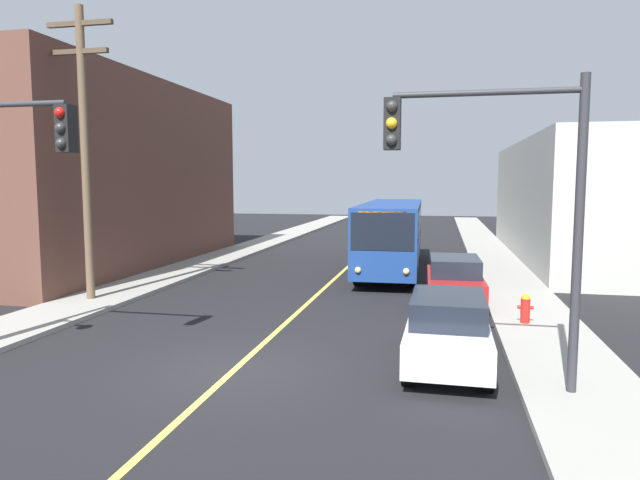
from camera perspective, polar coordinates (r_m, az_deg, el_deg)
ground_plane at (r=13.02m, az=-8.60°, el=-12.85°), size 120.00×120.00×0.00m
sidewalk_left at (r=24.81m, az=-16.17°, el=-3.85°), size 2.50×90.00×0.15m
sidewalk_right at (r=22.09m, az=19.34°, el=-5.13°), size 2.50×90.00×0.15m
lane_stripe_center at (r=27.20m, az=2.62°, el=-2.93°), size 0.16×60.00×0.01m
building_left_brick at (r=30.76m, az=-23.65°, el=6.02°), size 10.00×17.85×9.02m
building_right_warehouse at (r=34.41m, az=29.19°, el=3.48°), size 12.00×21.04×6.35m
city_bus at (r=26.81m, az=7.32°, el=0.80°), size 2.83×12.20×3.20m
parked_car_white at (r=13.29m, az=12.80°, el=-8.75°), size 1.86×4.42×1.62m
parked_car_red at (r=19.83m, az=13.45°, el=-3.94°), size 1.93×4.45×1.62m
utility_pole_near at (r=20.87m, az=-22.75°, el=9.28°), size 2.40×0.28×9.84m
traffic_signal_right_corner at (r=11.30m, az=17.29°, el=6.32°), size 3.75×0.48×6.00m
fire_hydrant at (r=17.24m, az=20.08°, el=-6.47°), size 0.44×0.26×0.84m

